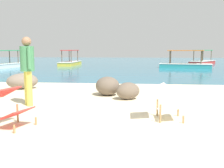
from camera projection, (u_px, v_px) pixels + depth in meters
name	position (u px, v px, depth m)	size (l,w,h in m)	color
sand_beach	(125.00, 156.00, 3.38)	(18.00, 14.00, 0.04)	beige
water_surface	(138.00, 64.00, 25.07)	(60.00, 36.00, 0.03)	teal
deck_chair_near	(8.00, 105.00, 4.57)	(0.89, 0.74, 0.68)	#A37A4C
deck_chair_far	(162.00, 99.00, 5.04)	(0.79, 0.57, 0.68)	#A37A4C
person_standing	(27.00, 66.00, 6.24)	(0.34, 0.43, 1.62)	#DBC64C
shore_rock_large	(22.00, 81.00, 8.97)	(1.02, 0.74, 0.53)	gray
shore_rock_small	(128.00, 91.00, 7.08)	(0.65, 0.49, 0.46)	#6B5B4C
shore_rock_flat	(108.00, 86.00, 7.73)	(0.77, 0.68, 0.54)	#6B5B4C
boat_teal	(185.00, 64.00, 19.25)	(3.83, 1.85, 1.29)	teal
boat_yellow	(70.00, 62.00, 22.48)	(1.20, 3.69, 1.29)	gold
boat_white	(4.00, 64.00, 19.27)	(1.93, 3.84, 1.29)	white
boat_red	(202.00, 61.00, 24.04)	(3.00, 3.70, 1.29)	#C63833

